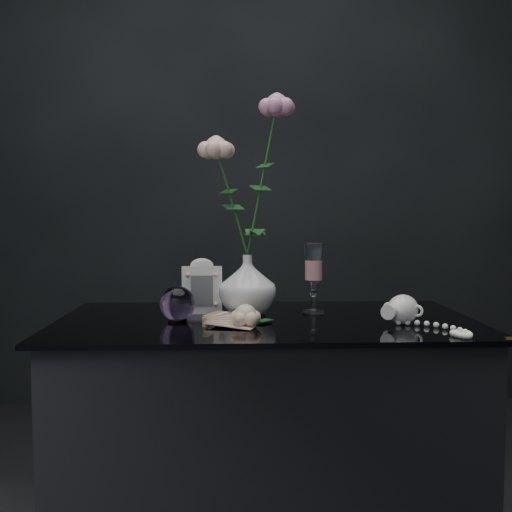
{
  "coord_description": "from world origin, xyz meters",
  "views": [
    {
      "loc": [
        -0.08,
        -1.45,
        1.03
      ],
      "look_at": [
        -0.03,
        0.05,
        0.92
      ],
      "focal_mm": 42.0,
      "sensor_mm": 36.0,
      "label": 1
    }
  ],
  "objects_px": {
    "wine_glass": "(314,278)",
    "paperweight": "(177,303)",
    "vase": "(247,285)",
    "pearl_jar": "(403,308)",
    "loose_rose": "(245,316)",
    "picture_frame": "(202,286)"
  },
  "relations": [
    {
      "from": "picture_frame",
      "to": "pearl_jar",
      "type": "distance_m",
      "value": 0.52
    },
    {
      "from": "wine_glass",
      "to": "pearl_jar",
      "type": "distance_m",
      "value": 0.26
    },
    {
      "from": "vase",
      "to": "loose_rose",
      "type": "distance_m",
      "value": 0.19
    },
    {
      "from": "vase",
      "to": "wine_glass",
      "type": "bearing_deg",
      "value": 5.74
    },
    {
      "from": "wine_glass",
      "to": "paperweight",
      "type": "relative_size",
      "value": 2.13
    },
    {
      "from": "wine_glass",
      "to": "paperweight",
      "type": "xyz_separation_m",
      "value": [
        -0.35,
        -0.11,
        -0.05
      ]
    },
    {
      "from": "pearl_jar",
      "to": "wine_glass",
      "type": "bearing_deg",
      "value": 177.19
    },
    {
      "from": "picture_frame",
      "to": "loose_rose",
      "type": "relative_size",
      "value": 0.92
    },
    {
      "from": "wine_glass",
      "to": "paperweight",
      "type": "height_order",
      "value": "wine_glass"
    },
    {
      "from": "pearl_jar",
      "to": "vase",
      "type": "bearing_deg",
      "value": -164.33
    },
    {
      "from": "picture_frame",
      "to": "loose_rose",
      "type": "height_order",
      "value": "picture_frame"
    },
    {
      "from": "loose_rose",
      "to": "vase",
      "type": "bearing_deg",
      "value": 70.4
    },
    {
      "from": "vase",
      "to": "pearl_jar",
      "type": "bearing_deg",
      "value": -21.17
    },
    {
      "from": "vase",
      "to": "loose_rose",
      "type": "relative_size",
      "value": 0.98
    },
    {
      "from": "loose_rose",
      "to": "pearl_jar",
      "type": "height_order",
      "value": "pearl_jar"
    },
    {
      "from": "vase",
      "to": "pearl_jar",
      "type": "relative_size",
      "value": 0.6
    },
    {
      "from": "picture_frame",
      "to": "loose_rose",
      "type": "xyz_separation_m",
      "value": [
        0.11,
        -0.19,
        -0.05
      ]
    },
    {
      "from": "loose_rose",
      "to": "pearl_jar",
      "type": "bearing_deg",
      "value": -11.48
    },
    {
      "from": "picture_frame",
      "to": "loose_rose",
      "type": "distance_m",
      "value": 0.23
    },
    {
      "from": "loose_rose",
      "to": "pearl_jar",
      "type": "xyz_separation_m",
      "value": [
        0.38,
        0.04,
        0.01
      ]
    },
    {
      "from": "wine_glass",
      "to": "paperweight",
      "type": "bearing_deg",
      "value": -162.64
    },
    {
      "from": "vase",
      "to": "picture_frame",
      "type": "xyz_separation_m",
      "value": [
        -0.12,
        0.01,
        -0.0
      ]
    }
  ]
}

